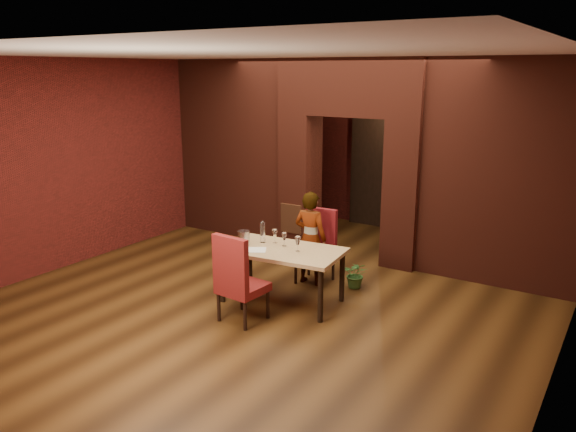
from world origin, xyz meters
name	(u,v)px	position (x,y,z in m)	size (l,w,h in m)	color
floor	(283,293)	(0.00, 0.00, 0.00)	(8.00, 8.00, 0.00)	#422810
ceiling	(283,54)	(0.00, 0.00, 3.20)	(7.00, 8.00, 0.04)	silver
wall_back	(397,146)	(0.00, 4.00, 1.60)	(7.00, 0.04, 3.20)	maroon
wall_left	(105,158)	(-3.50, 0.00, 1.60)	(0.04, 8.00, 3.20)	maroon
wall_right	(576,216)	(3.50, 0.00, 1.60)	(0.04, 8.00, 3.20)	maroon
pillar_left	(300,181)	(-0.95, 2.00, 1.15)	(0.55, 0.55, 2.30)	maroon
pillar_right	(405,194)	(0.95, 2.00, 1.15)	(0.55, 0.55, 2.30)	maroon
lintel	(353,87)	(0.00, 2.00, 2.75)	(2.45, 0.55, 0.90)	maroon
wing_wall_left	(235,149)	(-2.36, 2.00, 1.60)	(2.27, 0.35, 3.20)	maroon
wing_wall_right	(503,174)	(2.36, 2.00, 1.60)	(2.27, 0.35, 3.20)	maroon
vent_panel	(291,219)	(-0.95, 1.71, 0.55)	(0.40, 0.03, 0.50)	#964F2B
rear_door	(376,173)	(-0.40, 3.94, 1.05)	(0.90, 0.08, 2.10)	black
rear_door_frame	(375,173)	(-0.40, 3.90, 1.05)	(1.02, 0.04, 2.22)	black
dining_table	(282,275)	(0.15, -0.25, 0.37)	(1.58, 0.89, 0.74)	tan
chair_far	(315,247)	(0.15, 0.61, 0.53)	(0.48, 0.48, 1.06)	maroon
chair_near	(243,277)	(0.06, -0.99, 0.56)	(0.51, 0.51, 1.13)	maroon
person_seated	(310,238)	(0.12, 0.53, 0.68)	(0.50, 0.33, 1.36)	silver
wine_glass_a	(275,236)	(-0.07, -0.10, 0.83)	(0.08, 0.08, 0.19)	white
wine_glass_b	(284,240)	(0.11, -0.14, 0.83)	(0.08, 0.08, 0.18)	white
wine_glass_c	(298,244)	(0.38, -0.24, 0.84)	(0.08, 0.08, 0.20)	white
tasting_sheet	(254,250)	(-0.13, -0.50, 0.74)	(0.31, 0.23, 0.00)	silver
wine_bucket	(244,238)	(-0.37, -0.39, 0.84)	(0.16, 0.16, 0.20)	#B6B6BD
water_bottle	(263,232)	(-0.23, -0.16, 0.89)	(0.07, 0.07, 0.30)	white
potted_plant	(356,274)	(0.77, 0.72, 0.20)	(0.36, 0.31, 0.40)	#2E5A25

